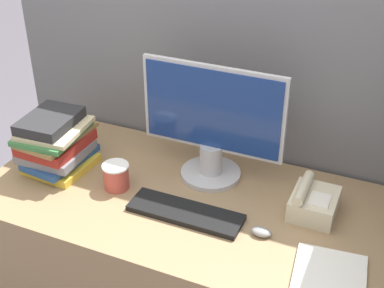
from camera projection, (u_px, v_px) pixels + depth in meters
name	position (u px, v px, depth m)	size (l,w,h in m)	color
cubicle_panel_rear	(223.00, 127.00, 2.25)	(1.90, 0.04, 1.62)	slate
desk	(184.00, 270.00, 2.15)	(1.50, 0.75, 0.73)	#937551
monitor	(212.00, 128.00, 1.98)	(0.55, 0.23, 0.46)	#B7B7BC
keyboard	(185.00, 213.00, 1.87)	(0.41, 0.13, 0.02)	black
mouse	(261.00, 232.00, 1.78)	(0.07, 0.05, 0.03)	gray
coffee_cup	(116.00, 176.00, 1.99)	(0.10, 0.10, 0.10)	#BF4C3F
book_stack	(56.00, 143.00, 2.08)	(0.25, 0.31, 0.23)	gold
desk_telephone	(313.00, 203.00, 1.86)	(0.16, 0.18, 0.11)	beige
paper_pile	(329.00, 280.00, 1.60)	(0.24, 0.28, 0.01)	white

